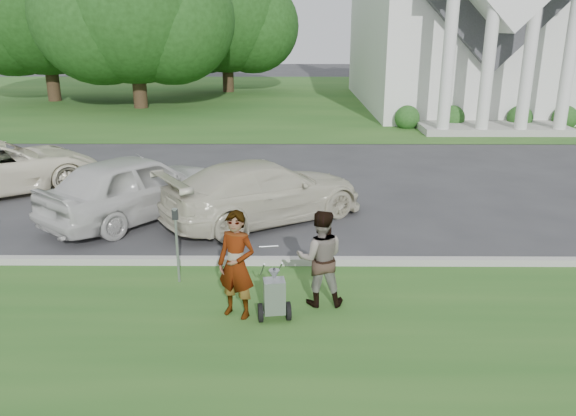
{
  "coord_description": "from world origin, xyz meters",
  "views": [
    {
      "loc": [
        0.37,
        -9.27,
        4.34
      ],
      "look_at": [
        0.31,
        0.0,
        1.32
      ],
      "focal_mm": 35.0,
      "sensor_mm": 36.0,
      "label": 1
    }
  ],
  "objects_px": {
    "tree_back": "(226,20)",
    "car_c": "(265,191)",
    "person_right": "(320,259)",
    "parking_meter_near": "(176,237)",
    "person_left": "(236,266)",
    "car_b": "(136,186)",
    "tree_far": "(42,1)",
    "striping_cart": "(274,297)",
    "tree_left": "(133,11)"
  },
  "relations": [
    {
      "from": "tree_back",
      "to": "car_c",
      "type": "relative_size",
      "value": 1.99
    },
    {
      "from": "person_right",
      "to": "parking_meter_near",
      "type": "xyz_separation_m",
      "value": [
        -2.45,
        0.8,
        0.07
      ]
    },
    {
      "from": "tree_back",
      "to": "person_left",
      "type": "height_order",
      "value": "tree_back"
    },
    {
      "from": "car_b",
      "to": "tree_far",
      "type": "bearing_deg",
      "value": -25.27
    },
    {
      "from": "car_c",
      "to": "tree_far",
      "type": "bearing_deg",
      "value": -1.08
    },
    {
      "from": "striping_cart",
      "to": "car_b",
      "type": "distance_m",
      "value": 5.91
    },
    {
      "from": "tree_far",
      "to": "car_c",
      "type": "xyz_separation_m",
      "value": [
        13.75,
        -21.83,
        -4.99
      ]
    },
    {
      "from": "person_left",
      "to": "person_right",
      "type": "distance_m",
      "value": 1.36
    },
    {
      "from": "tree_far",
      "to": "person_left",
      "type": "distance_m",
      "value": 30.06
    },
    {
      "from": "tree_back",
      "to": "car_b",
      "type": "xyz_separation_m",
      "value": [
        0.75,
        -26.69,
        -3.95
      ]
    },
    {
      "from": "tree_back",
      "to": "person_right",
      "type": "xyz_separation_m",
      "value": [
        4.84,
        -31.0,
        -3.93
      ]
    },
    {
      "from": "person_left",
      "to": "parking_meter_near",
      "type": "xyz_separation_m",
      "value": [
        -1.15,
        1.2,
        0.02
      ]
    },
    {
      "from": "tree_back",
      "to": "person_right",
      "type": "bearing_deg",
      "value": -81.13
    },
    {
      "from": "parking_meter_near",
      "to": "car_c",
      "type": "distance_m",
      "value": 3.64
    },
    {
      "from": "tree_back",
      "to": "parking_meter_near",
      "type": "distance_m",
      "value": 30.54
    },
    {
      "from": "person_right",
      "to": "car_b",
      "type": "height_order",
      "value": "person_right"
    },
    {
      "from": "striping_cart",
      "to": "car_c",
      "type": "height_order",
      "value": "car_c"
    },
    {
      "from": "tree_far",
      "to": "person_left",
      "type": "relative_size",
      "value": 6.83
    },
    {
      "from": "tree_back",
      "to": "parking_meter_near",
      "type": "height_order",
      "value": "tree_back"
    },
    {
      "from": "tree_back",
      "to": "striping_cart",
      "type": "xyz_separation_m",
      "value": [
        4.12,
        -31.54,
        -4.33
      ]
    },
    {
      "from": "person_left",
      "to": "car_c",
      "type": "relative_size",
      "value": 0.35
    },
    {
      "from": "person_left",
      "to": "car_b",
      "type": "distance_m",
      "value": 5.47
    },
    {
      "from": "person_right",
      "to": "car_b",
      "type": "xyz_separation_m",
      "value": [
        -4.09,
        4.31,
        -0.02
      ]
    },
    {
      "from": "tree_far",
      "to": "car_b",
      "type": "height_order",
      "value": "tree_far"
    },
    {
      "from": "tree_left",
      "to": "parking_meter_near",
      "type": "bearing_deg",
      "value": -73.95
    },
    {
      "from": "striping_cart",
      "to": "person_right",
      "type": "xyz_separation_m",
      "value": [
        0.72,
        0.54,
        0.4
      ]
    },
    {
      "from": "striping_cart",
      "to": "parking_meter_near",
      "type": "height_order",
      "value": "parking_meter_near"
    },
    {
      "from": "tree_far",
      "to": "striping_cart",
      "type": "height_order",
      "value": "tree_far"
    },
    {
      "from": "person_left",
      "to": "tree_back",
      "type": "bearing_deg",
      "value": 120.6
    },
    {
      "from": "striping_cart",
      "to": "car_b",
      "type": "relative_size",
      "value": 0.23
    },
    {
      "from": "person_left",
      "to": "car_c",
      "type": "xyz_separation_m",
      "value": [
        0.21,
        4.57,
        -0.15
      ]
    },
    {
      "from": "striping_cart",
      "to": "car_b",
      "type": "xyz_separation_m",
      "value": [
        -3.36,
        4.85,
        0.38
      ]
    },
    {
      "from": "parking_meter_near",
      "to": "car_c",
      "type": "relative_size",
      "value": 0.28
    },
    {
      "from": "car_c",
      "to": "tree_back",
      "type": "bearing_deg",
      "value": -25.33
    },
    {
      "from": "parking_meter_near",
      "to": "car_c",
      "type": "bearing_deg",
      "value": 67.96
    },
    {
      "from": "striping_cart",
      "to": "person_left",
      "type": "height_order",
      "value": "person_left"
    },
    {
      "from": "person_left",
      "to": "car_b",
      "type": "relative_size",
      "value": 0.37
    },
    {
      "from": "person_right",
      "to": "parking_meter_near",
      "type": "distance_m",
      "value": 2.58
    },
    {
      "from": "person_right",
      "to": "car_c",
      "type": "bearing_deg",
      "value": -75.91
    },
    {
      "from": "car_b",
      "to": "parking_meter_near",
      "type": "bearing_deg",
      "value": 153.28
    },
    {
      "from": "car_b",
      "to": "tree_left",
      "type": "bearing_deg",
      "value": -37.37
    },
    {
      "from": "car_b",
      "to": "person_left",
      "type": "bearing_deg",
      "value": 158.95
    },
    {
      "from": "parking_meter_near",
      "to": "tree_left",
      "type": "bearing_deg",
      "value": 106.05
    },
    {
      "from": "parking_meter_near",
      "to": "striping_cart",
      "type": "bearing_deg",
      "value": -37.62
    },
    {
      "from": "parking_meter_near",
      "to": "person_left",
      "type": "bearing_deg",
      "value": -46.07
    },
    {
      "from": "tree_left",
      "to": "car_c",
      "type": "xyz_separation_m",
      "value": [
        7.75,
        -18.83,
        -4.41
      ]
    },
    {
      "from": "person_right",
      "to": "car_c",
      "type": "relative_size",
      "value": 0.33
    },
    {
      "from": "tree_left",
      "to": "car_b",
      "type": "bearing_deg",
      "value": -75.73
    },
    {
      "from": "tree_back",
      "to": "person_left",
      "type": "xyz_separation_m",
      "value": [
        3.54,
        -31.4,
        -3.87
      ]
    },
    {
      "from": "tree_far",
      "to": "person_right",
      "type": "distance_m",
      "value": 30.34
    }
  ]
}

